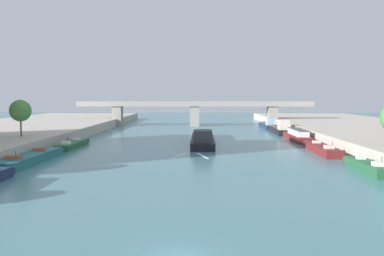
{
  "coord_description": "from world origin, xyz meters",
  "views": [
    {
      "loc": [
        1.12,
        -21.03,
        9.09
      ],
      "look_at": [
        0.0,
        49.15,
        3.45
      ],
      "focal_mm": 37.14,
      "sensor_mm": 36.0,
      "label": 1
    }
  ],
  "objects_px": {
    "barge_midriver": "(203,139)",
    "moored_boat_left_lone": "(30,158)",
    "moored_boat_right_far": "(297,136)",
    "moored_boat_right_lone": "(280,129)",
    "moored_boat_right_near": "(268,125)",
    "moored_boat_left_upstream": "(73,144)",
    "moored_boat_right_gap_after": "(321,149)",
    "tree_left_second": "(20,111)",
    "moored_boat_right_midway": "(367,166)",
    "bridge_far": "(195,110)"
  },
  "relations": [
    {
      "from": "barge_midriver",
      "to": "moored_boat_right_gap_after",
      "type": "distance_m",
      "value": 21.55
    },
    {
      "from": "moored_boat_right_far",
      "to": "bridge_far",
      "type": "height_order",
      "value": "bridge_far"
    },
    {
      "from": "moored_boat_right_lone",
      "to": "bridge_far",
      "type": "xyz_separation_m",
      "value": [
        -21.12,
        23.42,
        3.86
      ]
    },
    {
      "from": "moored_boat_right_lone",
      "to": "tree_left_second",
      "type": "relative_size",
      "value": 2.66
    },
    {
      "from": "moored_boat_left_lone",
      "to": "moored_boat_right_near",
      "type": "bearing_deg",
      "value": 54.64
    },
    {
      "from": "moored_boat_left_upstream",
      "to": "moored_boat_right_midway",
      "type": "relative_size",
      "value": 1.16
    },
    {
      "from": "moored_boat_right_midway",
      "to": "moored_boat_right_far",
      "type": "bearing_deg",
      "value": 90.55
    },
    {
      "from": "moored_boat_right_far",
      "to": "tree_left_second",
      "type": "distance_m",
      "value": 52.69
    },
    {
      "from": "moored_boat_right_far",
      "to": "moored_boat_right_lone",
      "type": "distance_m",
      "value": 16.38
    },
    {
      "from": "moored_boat_right_near",
      "to": "moored_boat_right_far",
      "type": "bearing_deg",
      "value": -89.5
    },
    {
      "from": "barge_midriver",
      "to": "moored_boat_left_lone",
      "type": "xyz_separation_m",
      "value": [
        -23.91,
        -20.56,
        -0.36
      ]
    },
    {
      "from": "moored_boat_right_midway",
      "to": "bridge_far",
      "type": "distance_m",
      "value": 76.04
    },
    {
      "from": "moored_boat_left_lone",
      "to": "moored_boat_right_gap_after",
      "type": "relative_size",
      "value": 1.1
    },
    {
      "from": "moored_boat_left_upstream",
      "to": "moored_boat_right_gap_after",
      "type": "bearing_deg",
      "value": -7.77
    },
    {
      "from": "moored_boat_left_lone",
      "to": "moored_boat_right_far",
      "type": "height_order",
      "value": "moored_boat_right_far"
    },
    {
      "from": "moored_boat_left_upstream",
      "to": "moored_boat_right_far",
      "type": "height_order",
      "value": "moored_boat_right_far"
    },
    {
      "from": "moored_boat_right_gap_after",
      "to": "moored_boat_right_near",
      "type": "distance_m",
      "value": 50.05
    },
    {
      "from": "moored_boat_right_far",
      "to": "bridge_far",
      "type": "xyz_separation_m",
      "value": [
        -21.34,
        39.8,
        3.87
      ]
    },
    {
      "from": "tree_left_second",
      "to": "bridge_far",
      "type": "distance_m",
      "value": 61.28
    },
    {
      "from": "tree_left_second",
      "to": "bridge_far",
      "type": "height_order",
      "value": "tree_left_second"
    },
    {
      "from": "moored_boat_left_lone",
      "to": "tree_left_second",
      "type": "xyz_separation_m",
      "value": [
        -7.15,
        13.47,
        5.99
      ]
    },
    {
      "from": "moored_boat_right_lone",
      "to": "tree_left_second",
      "type": "bearing_deg",
      "value": -148.77
    },
    {
      "from": "moored_boat_right_midway",
      "to": "moored_boat_right_near",
      "type": "distance_m",
      "value": 66.06
    },
    {
      "from": "moored_boat_right_gap_after",
      "to": "moored_boat_right_near",
      "type": "height_order",
      "value": "moored_boat_right_near"
    },
    {
      "from": "moored_boat_right_midway",
      "to": "tree_left_second",
      "type": "bearing_deg",
      "value": 159.6
    },
    {
      "from": "tree_left_second",
      "to": "barge_midriver",
      "type": "bearing_deg",
      "value": 12.86
    },
    {
      "from": "moored_boat_right_gap_after",
      "to": "moored_boat_right_lone",
      "type": "distance_m",
      "value": 33.35
    },
    {
      "from": "moored_boat_right_gap_after",
      "to": "barge_midriver",
      "type": "bearing_deg",
      "value": 152.43
    },
    {
      "from": "bridge_far",
      "to": "moored_boat_right_midway",
      "type": "bearing_deg",
      "value": -73.42
    },
    {
      "from": "moored_boat_left_upstream",
      "to": "moored_boat_right_lone",
      "type": "height_order",
      "value": "moored_boat_right_lone"
    },
    {
      "from": "moored_boat_right_lone",
      "to": "moored_boat_right_near",
      "type": "relative_size",
      "value": 1.09
    },
    {
      "from": "moored_boat_left_lone",
      "to": "moored_boat_right_near",
      "type": "relative_size",
      "value": 1.08
    },
    {
      "from": "moored_boat_right_gap_after",
      "to": "bridge_far",
      "type": "xyz_separation_m",
      "value": [
        -21.03,
        56.77,
        4.28
      ]
    },
    {
      "from": "moored_boat_right_far",
      "to": "barge_midriver",
      "type": "bearing_deg",
      "value": -160.2
    },
    {
      "from": "moored_boat_right_midway",
      "to": "moored_boat_right_lone",
      "type": "distance_m",
      "value": 49.35
    },
    {
      "from": "barge_midriver",
      "to": "moored_boat_right_far",
      "type": "xyz_separation_m",
      "value": [
        19.41,
        6.99,
        0.04
      ]
    },
    {
      "from": "barge_midriver",
      "to": "moored_boat_left_lone",
      "type": "bearing_deg",
      "value": -139.3
    },
    {
      "from": "barge_midriver",
      "to": "moored_boat_left_lone",
      "type": "distance_m",
      "value": 31.54
    },
    {
      "from": "moored_boat_right_lone",
      "to": "barge_midriver",
      "type": "bearing_deg",
      "value": -129.39
    },
    {
      "from": "moored_boat_right_far",
      "to": "moored_boat_right_gap_after",
      "type": "bearing_deg",
      "value": -91.05
    },
    {
      "from": "moored_boat_left_upstream",
      "to": "moored_boat_right_near",
      "type": "xyz_separation_m",
      "value": [
        42.34,
        44.28,
        0.34
      ]
    },
    {
      "from": "moored_boat_right_gap_after",
      "to": "bridge_far",
      "type": "relative_size",
      "value": 0.21
    },
    {
      "from": "moored_boat_left_lone",
      "to": "bridge_far",
      "type": "relative_size",
      "value": 0.23
    },
    {
      "from": "moored_boat_left_lone",
      "to": "tree_left_second",
      "type": "relative_size",
      "value": 2.64
    },
    {
      "from": "moored_boat_right_far",
      "to": "tree_left_second",
      "type": "bearing_deg",
      "value": -164.41
    },
    {
      "from": "barge_midriver",
      "to": "moored_boat_right_midway",
      "type": "height_order",
      "value": "barge_midriver"
    },
    {
      "from": "moored_boat_left_lone",
      "to": "moored_boat_right_gap_after",
      "type": "bearing_deg",
      "value": 13.83
    },
    {
      "from": "moored_boat_right_near",
      "to": "bridge_far",
      "type": "distance_m",
      "value": 22.46
    },
    {
      "from": "moored_boat_right_gap_after",
      "to": "bridge_far",
      "type": "height_order",
      "value": "bridge_far"
    },
    {
      "from": "moored_boat_right_far",
      "to": "moored_boat_right_lone",
      "type": "height_order",
      "value": "moored_boat_right_lone"
    }
  ]
}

